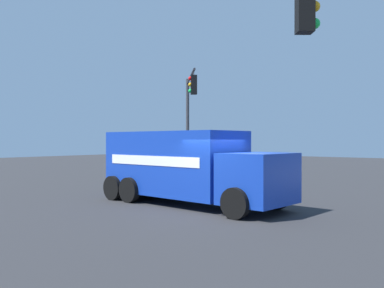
% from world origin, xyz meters
% --- Properties ---
extents(ground_plane, '(100.00, 100.00, 0.00)m').
position_xyz_m(ground_plane, '(0.00, 0.00, 0.00)').
color(ground_plane, '#2B2B2D').
extents(delivery_truck, '(7.95, 3.26, 2.82)m').
position_xyz_m(delivery_truck, '(2.05, -0.62, 1.47)').
color(delivery_truck, '#1438AD').
rests_on(delivery_truck, ground).
extents(traffic_light_primary, '(3.49, 3.77, 6.21)m').
position_xyz_m(traffic_light_primary, '(6.61, -6.49, 4.12)').
color(traffic_light_primary, '#38383D').
rests_on(traffic_light_primary, ground).
extents(traffic_light_secondary, '(2.82, 3.49, 5.87)m').
position_xyz_m(traffic_light_secondary, '(-6.49, 6.58, 3.88)').
color(traffic_light_secondary, '#38383D').
rests_on(traffic_light_secondary, ground).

